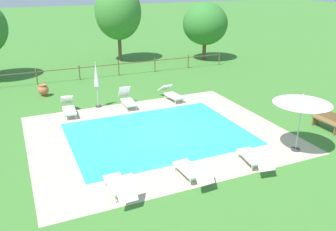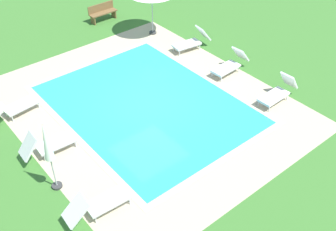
{
  "view_description": "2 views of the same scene",
  "coord_description": "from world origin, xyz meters",
  "px_view_note": "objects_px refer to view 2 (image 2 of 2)",
  "views": [
    {
      "loc": [
        -5.56,
        -13.62,
        6.64
      ],
      "look_at": [
        0.71,
        0.5,
        0.6
      ],
      "focal_mm": 38.01,
      "sensor_mm": 36.0,
      "label": 1
    },
    {
      "loc": [
        -10.25,
        7.4,
        9.38
      ],
      "look_at": [
        -1.79,
        0.42,
        0.75
      ],
      "focal_mm": 43.81,
      "sensor_mm": 36.0,
      "label": 2
    }
  ],
  "objects_px": {
    "sun_lounger_north_near_steps": "(48,144)",
    "wooden_bench_lawn_side": "(102,12)",
    "sun_lounger_south_near_corner": "(99,203)",
    "patio_umbrella_closed_row_west": "(47,146)",
    "sun_lounger_south_mid": "(278,92)",
    "sun_lounger_north_mid": "(192,41)",
    "sun_lounger_north_end": "(230,64)",
    "sun_lounger_north_far": "(14,107)"
  },
  "relations": [
    {
      "from": "sun_lounger_north_near_steps",
      "to": "sun_lounger_north_end",
      "type": "height_order",
      "value": "sun_lounger_north_near_steps"
    },
    {
      "from": "sun_lounger_south_near_corner",
      "to": "sun_lounger_north_near_steps",
      "type": "bearing_deg",
      "value": -0.65
    },
    {
      "from": "sun_lounger_north_mid",
      "to": "sun_lounger_north_end",
      "type": "xyz_separation_m",
      "value": [
        -2.55,
        0.11,
        -0.0
      ]
    },
    {
      "from": "sun_lounger_north_mid",
      "to": "sun_lounger_south_near_corner",
      "type": "height_order",
      "value": "sun_lounger_north_mid"
    },
    {
      "from": "sun_lounger_north_near_steps",
      "to": "wooden_bench_lawn_side",
      "type": "relative_size",
      "value": 1.24
    },
    {
      "from": "sun_lounger_south_near_corner",
      "to": "wooden_bench_lawn_side",
      "type": "xyz_separation_m",
      "value": [
        10.66,
        -6.87,
        0.09
      ]
    },
    {
      "from": "sun_lounger_north_far",
      "to": "sun_lounger_north_near_steps",
      "type": "bearing_deg",
      "value": -178.82
    },
    {
      "from": "sun_lounger_north_end",
      "to": "sun_lounger_north_near_steps",
      "type": "bearing_deg",
      "value": 87.99
    },
    {
      "from": "sun_lounger_north_far",
      "to": "wooden_bench_lawn_side",
      "type": "xyz_separation_m",
      "value": [
        4.84,
        -6.88,
        0.1
      ]
    },
    {
      "from": "sun_lounger_north_near_steps",
      "to": "patio_umbrella_closed_row_west",
      "type": "height_order",
      "value": "patio_umbrella_closed_row_west"
    },
    {
      "from": "sun_lounger_north_near_steps",
      "to": "patio_umbrella_closed_row_west",
      "type": "xyz_separation_m",
      "value": [
        -1.5,
        0.53,
        1.28
      ]
    },
    {
      "from": "sun_lounger_north_near_steps",
      "to": "wooden_bench_lawn_side",
      "type": "distance_m",
      "value": 10.15
    },
    {
      "from": "sun_lounger_south_near_corner",
      "to": "patio_umbrella_closed_row_west",
      "type": "bearing_deg",
      "value": 16.65
    },
    {
      "from": "sun_lounger_south_mid",
      "to": "sun_lounger_north_mid",
      "type": "bearing_deg",
      "value": -2.1
    },
    {
      "from": "sun_lounger_north_near_steps",
      "to": "sun_lounger_south_near_corner",
      "type": "xyz_separation_m",
      "value": [
        -3.15,
        0.04,
        -0.02
      ]
    },
    {
      "from": "patio_umbrella_closed_row_west",
      "to": "wooden_bench_lawn_side",
      "type": "xyz_separation_m",
      "value": [
        9.0,
        -7.36,
        -1.22
      ]
    },
    {
      "from": "sun_lounger_north_end",
      "to": "wooden_bench_lawn_side",
      "type": "bearing_deg",
      "value": 10.17
    },
    {
      "from": "sun_lounger_north_far",
      "to": "sun_lounger_south_near_corner",
      "type": "xyz_separation_m",
      "value": [
        -5.82,
        -0.02,
        0.02
      ]
    },
    {
      "from": "sun_lounger_north_near_steps",
      "to": "sun_lounger_north_mid",
      "type": "bearing_deg",
      "value": -74.81
    },
    {
      "from": "sun_lounger_north_end",
      "to": "sun_lounger_south_mid",
      "type": "distance_m",
      "value": 2.6
    },
    {
      "from": "sun_lounger_north_near_steps",
      "to": "sun_lounger_south_mid",
      "type": "relative_size",
      "value": 1.02
    },
    {
      "from": "sun_lounger_south_mid",
      "to": "wooden_bench_lawn_side",
      "type": "relative_size",
      "value": 1.22
    },
    {
      "from": "sun_lounger_north_mid",
      "to": "wooden_bench_lawn_side",
      "type": "relative_size",
      "value": 1.27
    },
    {
      "from": "sun_lounger_north_end",
      "to": "sun_lounger_south_near_corner",
      "type": "relative_size",
      "value": 0.95
    },
    {
      "from": "sun_lounger_north_far",
      "to": "sun_lounger_south_near_corner",
      "type": "height_order",
      "value": "sun_lounger_south_near_corner"
    },
    {
      "from": "sun_lounger_south_near_corner",
      "to": "sun_lounger_north_mid",
      "type": "bearing_deg",
      "value": -57.11
    },
    {
      "from": "sun_lounger_north_far",
      "to": "sun_lounger_south_mid",
      "type": "height_order",
      "value": "sun_lounger_south_mid"
    },
    {
      "from": "sun_lounger_north_mid",
      "to": "sun_lounger_north_end",
      "type": "relative_size",
      "value": 1.01
    },
    {
      "from": "sun_lounger_north_mid",
      "to": "sun_lounger_north_near_steps",
      "type": "bearing_deg",
      "value": 105.19
    },
    {
      "from": "sun_lounger_north_near_steps",
      "to": "wooden_bench_lawn_side",
      "type": "xyz_separation_m",
      "value": [
        7.5,
        -6.83,
        0.07
      ]
    },
    {
      "from": "sun_lounger_south_near_corner",
      "to": "patio_umbrella_closed_row_west",
      "type": "distance_m",
      "value": 2.17
    },
    {
      "from": "sun_lounger_south_near_corner",
      "to": "sun_lounger_south_mid",
      "type": "xyz_separation_m",
      "value": [
        0.27,
        -8.19,
        0.02
      ]
    },
    {
      "from": "sun_lounger_north_far",
      "to": "sun_lounger_north_end",
      "type": "relative_size",
      "value": 1.1
    },
    {
      "from": "sun_lounger_north_end",
      "to": "wooden_bench_lawn_side",
      "type": "relative_size",
      "value": 1.26
    },
    {
      "from": "sun_lounger_south_near_corner",
      "to": "patio_umbrella_closed_row_west",
      "type": "height_order",
      "value": "patio_umbrella_closed_row_west"
    },
    {
      "from": "sun_lounger_south_near_corner",
      "to": "patio_umbrella_closed_row_west",
      "type": "xyz_separation_m",
      "value": [
        1.66,
        0.5,
        1.3
      ]
    },
    {
      "from": "sun_lounger_north_mid",
      "to": "sun_lounger_north_end",
      "type": "height_order",
      "value": "sun_lounger_north_mid"
    },
    {
      "from": "sun_lounger_north_end",
      "to": "patio_umbrella_closed_row_west",
      "type": "relative_size",
      "value": 0.75
    },
    {
      "from": "sun_lounger_north_near_steps",
      "to": "patio_umbrella_closed_row_west",
      "type": "distance_m",
      "value": 2.04
    },
    {
      "from": "sun_lounger_north_near_steps",
      "to": "sun_lounger_south_mid",
      "type": "xyz_separation_m",
      "value": [
        -2.89,
        -8.15,
        0.0
      ]
    },
    {
      "from": "sun_lounger_north_end",
      "to": "patio_umbrella_closed_row_west",
      "type": "height_order",
      "value": "patio_umbrella_closed_row_west"
    },
    {
      "from": "sun_lounger_north_mid",
      "to": "sun_lounger_north_far",
      "type": "relative_size",
      "value": 0.91
    }
  ]
}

